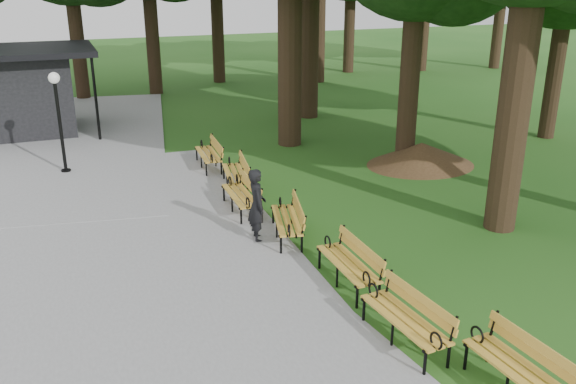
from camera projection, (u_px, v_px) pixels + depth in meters
name	position (u px, v px, depth m)	size (l,w,h in m)	color
ground	(357.00, 307.00, 10.75)	(100.00, 100.00, 0.00)	#215518
path	(106.00, 272.00, 11.95)	(12.00, 38.00, 0.06)	gray
person	(257.00, 205.00, 13.16)	(0.60, 0.40, 1.65)	black
kiosk	(16.00, 92.00, 21.88)	(4.95, 4.31, 3.10)	black
lamp_post	(57.00, 101.00, 17.24)	(0.32, 0.32, 2.97)	black
dirt_mound	(421.00, 154.00, 18.59)	(2.86, 2.86, 0.70)	#47301C
bench_1	(520.00, 371.00, 8.30)	(1.90, 0.64, 0.88)	gold
bench_2	(405.00, 319.00, 9.55)	(1.90, 0.64, 0.88)	gold
bench_3	(348.00, 264.00, 11.35)	(1.90, 0.64, 0.88)	gold
bench_4	(287.00, 220.00, 13.37)	(1.90, 0.64, 0.88)	gold
bench_5	(241.00, 196.00, 14.85)	(1.90, 0.64, 0.88)	gold
bench_6	(235.00, 174.00, 16.48)	(1.90, 0.64, 0.88)	gold
bench_7	(208.00, 154.00, 18.23)	(1.90, 0.64, 0.88)	gold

